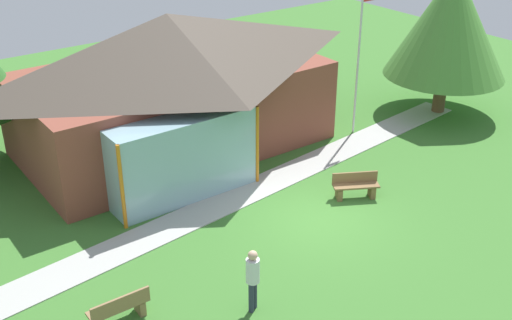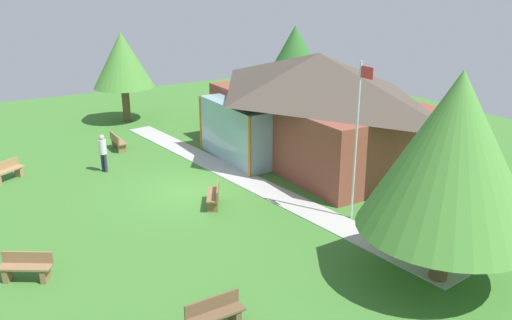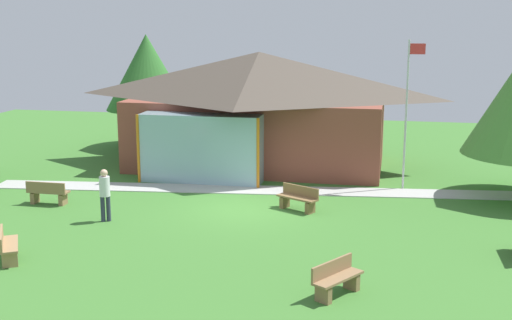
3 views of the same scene
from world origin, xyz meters
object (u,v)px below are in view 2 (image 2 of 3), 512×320
bench_mid_left (118,142)px  visitor_strolling_lawn (103,150)px  flagpole (357,136)px  tree_east_hedge (454,153)px  tree_behind_pavilion_left (295,58)px  bench_lawn_far_right (215,315)px  bench_front_left (7,171)px  pavilion (314,104)px  tree_west_hedge (123,60)px  bench_rear_near_path (214,196)px  bench_front_right (26,267)px

bench_mid_left → visitor_strolling_lawn: (2.87, -1.50, 0.62)m
flagpole → tree_east_hedge: size_ratio=0.94×
tree_behind_pavilion_left → tree_east_hedge: tree_east_hedge is taller
bench_lawn_far_right → bench_mid_left: (-15.62, 2.34, 0.00)m
bench_lawn_far_right → bench_front_left: (-13.87, -3.09, 0.00)m
visitor_strolling_lawn → flagpole: bearing=-176.8°
pavilion → bench_front_left: bearing=-107.7°
pavilion → bench_lawn_far_right: (9.63, -10.22, -2.22)m
tree_east_hedge → flagpole: bearing=172.8°
bench_front_left → tree_west_hedge: tree_west_hedge is taller
bench_front_left → bench_rear_near_path: bearing=101.7°
bench_lawn_far_right → bench_front_right: 6.08m
flagpole → bench_rear_near_path: (-3.61, -3.80, -2.76)m
bench_front_right → bench_mid_left: size_ratio=1.00×
flagpole → tree_east_hedge: bearing=-7.2°
bench_front_left → tree_behind_pavilion_left: size_ratio=0.26×
bench_rear_near_path → tree_behind_pavilion_left: size_ratio=0.27×
flagpole → bench_front_left: size_ratio=3.79×
bench_rear_near_path → visitor_strolling_lawn: visitor_strolling_lawn is taller
bench_mid_left → tree_behind_pavilion_left: (-0.37, 11.18, 3.41)m
bench_front_left → tree_east_hedge: bearing=91.9°
pavilion → visitor_strolling_lawn: 10.01m
bench_mid_left → tree_behind_pavilion_left: 11.70m
pavilion → visitor_strolling_lawn: size_ratio=6.84×
pavilion → bench_mid_left: 10.14m
flagpole → tree_west_hedge: 17.96m
bench_front_right → tree_west_hedge: tree_west_hedge is taller
bench_rear_near_path → tree_east_hedge: 9.35m
bench_front_left → tree_behind_pavilion_left: tree_behind_pavilion_left is taller
flagpole → bench_lawn_far_right: bearing=-66.2°
pavilion → tree_behind_pavilion_left: 7.26m
bench_mid_left → tree_east_hedge: bearing=14.9°
tree_west_hedge → bench_front_right: bearing=-27.1°
bench_lawn_far_right → bench_rear_near_path: same height
pavilion → flagpole: 7.15m
flagpole → bench_lawn_far_right: size_ratio=3.81×
flagpole → bench_front_left: 15.10m
pavilion → bench_mid_left: (-5.99, -7.87, -2.22)m
bench_mid_left → tree_east_hedge: tree_east_hedge is taller
tree_behind_pavilion_left → tree_west_hedge: 10.24m
bench_mid_left → bench_front_left: bearing=-71.5°
bench_lawn_far_right → visitor_strolling_lawn: bearing=-94.6°
bench_rear_near_path → bench_front_left: size_ratio=1.01×
tree_behind_pavilion_left → visitor_strolling_lawn: bearing=-75.7°
visitor_strolling_lawn → pavilion: bearing=-138.8°
bench_rear_near_path → tree_behind_pavilion_left: bearing=-18.9°
bench_lawn_far_right → tree_west_hedge: bearing=-103.1°
pavilion → bench_front_right: bearing=-71.0°
bench_rear_near_path → bench_front_left: 9.61m
flagpole → bench_front_right: bearing=-98.8°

